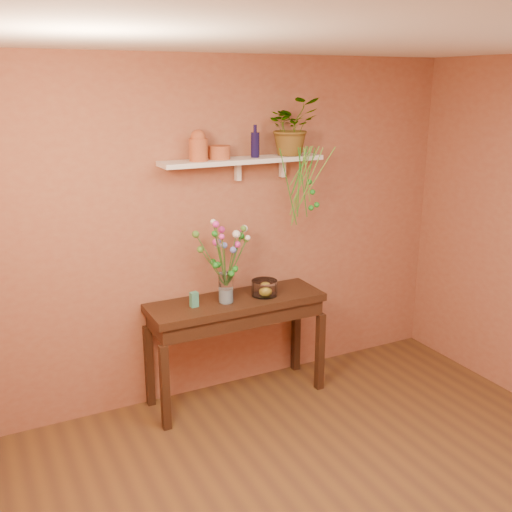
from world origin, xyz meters
The scene contains 13 objects.
room centered at (0.00, 0.00, 1.35)m, with size 4.04×4.04×2.70m.
sideboard centered at (-0.07, 1.75, 0.73)m, with size 1.41×0.45×0.85m.
wall_shelf centered at (0.06, 1.87, 1.92)m, with size 1.30×0.24×0.19m.
terracotta_jug centered at (-0.32, 1.85, 2.05)m, with size 0.17×0.17×0.23m.
terracotta_pot centered at (-0.14, 1.89, 1.99)m, with size 0.16×0.16×0.10m, color #AC502E.
blue_bottle centered at (0.15, 1.86, 2.04)m, with size 0.07×0.07×0.25m.
spider_plant centered at (0.47, 1.86, 2.16)m, with size 0.40×0.35×0.45m, color #1F8021.
plant_fronds centered at (0.53, 1.71, 1.70)m, with size 0.44×0.25×0.64m.
glass_vase centered at (-0.17, 1.73, 0.95)m, with size 0.11×0.11×0.23m.
bouquet centered at (-0.17, 1.73, 1.31)m, with size 0.49×0.37×0.54m.
glass_bowl centered at (0.16, 1.73, 0.91)m, with size 0.21×0.21×0.12m.
lemon centered at (0.16, 1.71, 0.90)m, with size 0.08×0.08×0.08m, color yellow.
carton centered at (-0.43, 1.74, 0.91)m, with size 0.06×0.04×0.12m, color teal.
Camera 1 is at (-1.91, -2.22, 2.49)m, focal length 41.55 mm.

